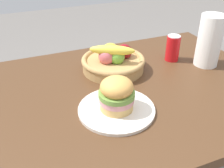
% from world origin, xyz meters
% --- Properties ---
extents(dining_table, '(1.40, 0.90, 0.75)m').
position_xyz_m(dining_table, '(0.00, 0.00, 0.65)').
color(dining_table, '#4C301C').
rests_on(dining_table, ground_plane).
extents(plate, '(0.28, 0.28, 0.01)m').
position_xyz_m(plate, '(-0.03, -0.13, 0.76)').
color(plate, silver).
rests_on(plate, dining_table).
extents(sandwich, '(0.13, 0.13, 0.12)m').
position_xyz_m(sandwich, '(-0.03, -0.13, 0.82)').
color(sandwich, '#DBAD60').
rests_on(sandwich, plate).
extents(soda_can, '(0.07, 0.07, 0.13)m').
position_xyz_m(soda_can, '(0.39, 0.16, 0.81)').
color(soda_can, red).
rests_on(soda_can, dining_table).
extents(fruit_basket, '(0.29, 0.29, 0.14)m').
position_xyz_m(fruit_basket, '(0.08, 0.17, 0.80)').
color(fruit_basket, tan).
rests_on(fruit_basket, dining_table).
extents(paper_towel_roll, '(0.11, 0.11, 0.24)m').
position_xyz_m(paper_towel_roll, '(0.51, 0.05, 0.87)').
color(paper_towel_roll, white).
rests_on(paper_towel_roll, dining_table).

